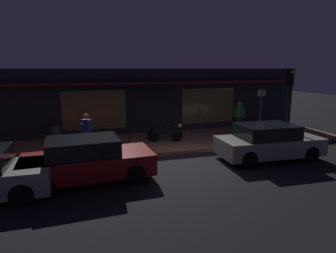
% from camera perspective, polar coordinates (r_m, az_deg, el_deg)
% --- Properties ---
extents(ground_plane, '(60.00, 60.00, 0.00)m').
position_cam_1_polar(ground_plane, '(11.41, 3.75, -6.95)').
color(ground_plane, black).
extents(sidewalk_slab, '(18.00, 4.00, 0.15)m').
position_cam_1_polar(sidewalk_slab, '(14.12, -0.58, -3.02)').
color(sidewalk_slab, '#8C6047').
rests_on(sidewalk_slab, ground_plane).
extents(storefront_building, '(18.00, 3.30, 3.60)m').
position_cam_1_polar(storefront_building, '(17.04, -3.85, 5.35)').
color(storefront_building, black).
rests_on(storefront_building, ground_plane).
extents(motorcycle, '(1.68, 0.67, 0.97)m').
position_cam_1_polar(motorcycle, '(13.71, -0.47, -0.99)').
color(motorcycle, black).
rests_on(motorcycle, sidewalk_slab).
extents(bicycle_parked, '(1.40, 0.96, 0.91)m').
position_cam_1_polar(bicycle_parked, '(13.64, -10.62, -1.86)').
color(bicycle_parked, black).
rests_on(bicycle_parked, sidewalk_slab).
extents(person_photographer, '(0.48, 0.51, 1.67)m').
position_cam_1_polar(person_photographer, '(12.10, -15.79, -1.25)').
color(person_photographer, '#28232D').
rests_on(person_photographer, sidewalk_slab).
extents(person_bystander, '(0.45, 0.54, 1.67)m').
position_cam_1_polar(person_bystander, '(16.36, 13.91, 2.04)').
color(person_bystander, '#28232D').
rests_on(person_bystander, sidewalk_slab).
extents(sign_post, '(0.44, 0.09, 2.40)m').
position_cam_1_polar(sign_post, '(16.40, 17.89, 3.56)').
color(sign_post, '#47474C').
rests_on(sign_post, sidewalk_slab).
extents(trash_bin, '(0.48, 0.48, 0.93)m').
position_cam_1_polar(trash_bin, '(14.44, -21.30, -1.25)').
color(trash_bin, '#2D4C33').
rests_on(trash_bin, sidewalk_slab).
extents(traffic_light_pole, '(0.24, 0.33, 3.60)m').
position_cam_1_polar(traffic_light_pole, '(13.51, 22.84, 5.80)').
color(traffic_light_pole, black).
rests_on(traffic_light_pole, ground_plane).
extents(parked_car_far, '(4.18, 1.97, 1.42)m').
position_cam_1_polar(parked_car_far, '(9.68, -15.76, -6.37)').
color(parked_car_far, black).
rests_on(parked_car_far, ground_plane).
extents(parked_car_across, '(4.17, 1.93, 1.42)m').
position_cam_1_polar(parked_car_across, '(12.22, 19.24, -2.90)').
color(parked_car_across, black).
rests_on(parked_car_across, ground_plane).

